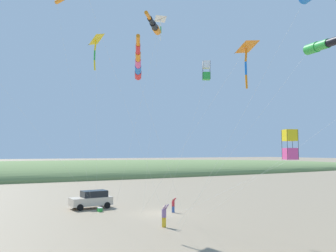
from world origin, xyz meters
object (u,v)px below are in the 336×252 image
kite_delta_black_fish_shape (95,40)px  kite_windsock_orange_high_right (154,26)px  cooler_box (100,209)px  kite_windsock_teal_far_right (326,44)px  kite_box_checkered_midright (206,71)px  kite_box_magenta_far_left (290,145)px  person_child_green_jacket (173,204)px  kite_delta_white_trailing (160,20)px  kite_windsock_small_distant (138,65)px  parked_car (92,199)px  person_adult_flyer (164,215)px  kite_delta_green_low_center (246,48)px

kite_delta_black_fish_shape → kite_windsock_orange_high_right: bearing=28.6°
cooler_box → kite_windsock_teal_far_right: 25.38m
kite_windsock_teal_far_right → kite_box_checkered_midright: kite_box_checkered_midright is taller
kite_box_magenta_far_left → kite_box_checkered_midright: (-9.96, 1.36, 6.25)m
kite_delta_black_fish_shape → kite_windsock_orange_high_right: (5.87, 3.20, -0.05)m
person_child_green_jacket → kite_box_magenta_far_left: kite_box_magenta_far_left is taller
kite_windsock_teal_far_right → kite_delta_black_fish_shape: kite_delta_black_fish_shape is taller
kite_windsock_teal_far_right → kite_delta_white_trailing: bearing=-167.7°
kite_windsock_teal_far_right → kite_windsock_small_distant: bearing=-126.8°
parked_car → person_adult_flyer: bearing=11.9°
cooler_box → kite_delta_black_fish_shape: kite_delta_black_fish_shape is taller
parked_car → kite_windsock_orange_high_right: (11.98, 1.58, 15.23)m
parked_car → kite_windsock_orange_high_right: bearing=7.5°
person_child_green_jacket → kite_windsock_teal_far_right: 20.69m
cooler_box → kite_delta_black_fish_shape: (3.70, -1.78, 16.02)m
cooler_box → person_child_green_jacket: person_child_green_jacket is taller
kite_box_checkered_midright → kite_delta_white_trailing: size_ratio=0.71×
kite_box_magenta_far_left → kite_box_checkered_midright: 11.83m
person_child_green_jacket → kite_delta_green_low_center: kite_delta_green_low_center is taller
cooler_box → kite_windsock_teal_far_right: (21.07, 7.28, 12.13)m
kite_windsock_teal_far_right → kite_windsock_small_distant: (-6.87, -9.18, -0.82)m
kite_windsock_small_distant → person_adult_flyer: bearing=137.5°
cooler_box → person_adult_flyer: bearing=13.8°
parked_car → kite_box_magenta_far_left: kite_box_magenta_far_left is taller
kite_windsock_teal_far_right → kite_delta_black_fish_shape: bearing=-152.4°
person_adult_flyer → person_child_green_jacket: bearing=145.4°
kite_windsock_teal_far_right → kite_delta_black_fish_shape: 19.97m
cooler_box → kite_box_magenta_far_left: 22.37m
person_adult_flyer → kite_windsock_small_distant: size_ratio=0.13×
person_child_green_jacket → kite_box_magenta_far_left: (17.20, -2.21, 5.55)m
person_child_green_jacket → kite_delta_white_trailing: size_ratio=0.08×
cooler_box → kite_windsock_teal_far_right: bearing=19.1°
kite_windsock_orange_high_right → person_adult_flyer: bearing=90.8°
kite_box_magenta_far_left → kite_box_checkered_midright: kite_box_checkered_midright is taller
kite_delta_green_low_center → cooler_box: bearing=-167.2°
kite_delta_green_low_center → kite_box_checkered_midright: bearing=168.2°
person_adult_flyer → kite_delta_green_low_center: size_ratio=0.11×
kite_delta_black_fish_shape → person_child_green_jacket: bearing=88.3°
person_child_green_jacket → kite_box_checkered_midright: (7.25, -0.85, 11.80)m
kite_delta_black_fish_shape → kite_delta_white_trailing: kite_delta_white_trailing is taller
kite_windsock_teal_far_right → kite_windsock_orange_high_right: kite_windsock_orange_high_right is taller
parked_car → kite_delta_green_low_center: size_ratio=0.28×
kite_delta_white_trailing → kite_windsock_orange_high_right: kite_delta_white_trailing is taller
kite_windsock_small_distant → kite_delta_white_trailing: 12.51m
person_child_green_jacket → kite_windsock_orange_high_right: (5.64, -4.82, 15.39)m
person_adult_flyer → kite_windsock_small_distant: bearing=-42.5°
person_child_green_jacket → kite_delta_green_low_center: size_ratio=0.09×
person_adult_flyer → kite_windsock_teal_far_right: bearing=23.2°
kite_delta_black_fish_shape → kite_delta_green_low_center: 15.58m
cooler_box → person_adult_flyer: person_adult_flyer is taller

